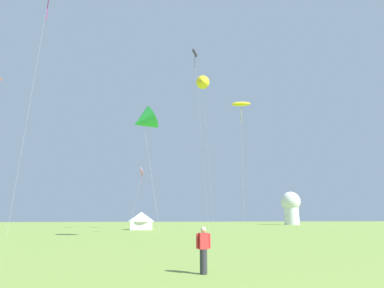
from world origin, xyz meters
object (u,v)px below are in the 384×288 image
kite_yellow_parafoil (241,104)px  kite_yellow_delta (203,82)px  person_spectator (203,251)px  observatory_dome (291,206)px  festival_tent_left (141,220)px  kite_black_diamond (195,57)px  kite_green_delta (144,121)px  kite_pink_diamond (142,174)px

kite_yellow_parafoil → kite_yellow_delta: size_ratio=0.71×
person_spectator → observatory_dome: (50.60, 86.24, 5.16)m
person_spectator → festival_tent_left: 49.32m
kite_black_diamond → kite_green_delta: kite_black_diamond is taller
person_spectator → festival_tent_left: bearing=90.3°
kite_pink_diamond → kite_yellow_delta: (12.19, 9.40, 20.57)m
kite_yellow_delta → festival_tent_left: bearing=165.6°
kite_green_delta → observatory_dome: bearing=50.4°
kite_yellow_parafoil → person_spectator: bearing=-113.0°
kite_yellow_delta → person_spectator: (-11.23, -46.36, -28.53)m
kite_black_diamond → festival_tent_left: bearing=149.5°
kite_pink_diamond → person_spectator: 37.81m
kite_black_diamond → kite_yellow_parafoil: (6.94, -6.30, -11.78)m
kite_yellow_parafoil → festival_tent_left: (-16.22, 11.76, -19.87)m
kite_pink_diamond → kite_black_diamond: (9.99, 6.90, 24.64)m
kite_black_diamond → observatory_dome: bearing=45.6°
kite_black_diamond → person_spectator: (-9.03, -43.85, -32.60)m
kite_yellow_delta → kite_green_delta: bearing=-118.8°
kite_black_diamond → kite_yellow_delta: (2.20, 2.50, -4.07)m
kite_black_diamond → kite_pink_diamond: bearing=-145.4°
person_spectator → festival_tent_left: size_ratio=0.35×
person_spectator → observatory_dome: 100.13m
kite_black_diamond → observatory_dome: 65.40m
kite_pink_diamond → observatory_dome: observatory_dome is taller
kite_green_delta → kite_pink_diamond: bearing=87.7°
kite_pink_diamond → kite_yellow_delta: kite_yellow_delta is taller
person_spectator → observatory_dome: bearing=59.6°
kite_green_delta → festival_tent_left: kite_green_delta is taller
kite_yellow_delta → festival_tent_left: kite_yellow_delta is taller
kite_pink_diamond → kite_yellow_parafoil: size_ratio=0.44×
festival_tent_left → observatory_dome: bearing=36.0°
kite_green_delta → person_spectator: size_ratio=8.59×
kite_pink_diamond → kite_green_delta: size_ratio=0.66×
kite_pink_diamond → festival_tent_left: kite_pink_diamond is taller
kite_yellow_parafoil → festival_tent_left: 28.22m
kite_green_delta → festival_tent_left: (1.26, 26.08, -11.29)m
kite_green_delta → person_spectator: 26.30m
person_spectator → observatory_dome: observatory_dome is taller
kite_yellow_delta → observatory_dome: size_ratio=2.88×
kite_green_delta → person_spectator: kite_green_delta is taller
kite_green_delta → kite_yellow_delta: kite_yellow_delta is taller
person_spectator → kite_yellow_parafoil: bearing=67.0°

